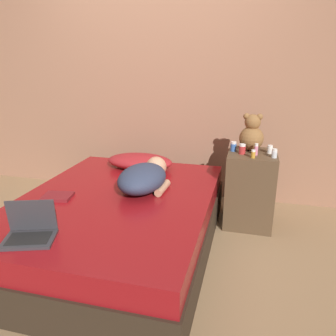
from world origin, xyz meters
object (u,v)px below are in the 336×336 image
Objects in this scene: bottle_white at (270,149)px; teddy_bear at (252,134)px; bottle_blue at (233,147)px; person_lying at (145,177)px; bottle_pink at (256,149)px; laptop at (30,230)px; bottle_clear at (274,153)px; bottle_amber at (253,154)px; book at (58,196)px; bottle_red at (242,149)px; pillow at (140,161)px.

teddy_bear is at bearing 156.84° from bottle_white.
bottle_white is 0.31m from bottle_blue.
bottle_white is (0.97, 0.50, 0.16)m from person_lying.
bottle_pink is 1.17× the size of bottle_blue.
laptop is 3.41× the size of bottle_pink.
laptop is at bearing -111.51° from person_lying.
teddy_bear is at bearing 133.72° from bottle_clear.
bottle_amber reaches higher than book.
bottle_blue is at bearing 137.11° from bottle_red.
bottle_red is 1.15× the size of bottle_clear.
bottle_red reaches higher than bottle_white.
teddy_bear is at bearing 65.10° from bottle_red.
bottle_red reaches higher than laptop.
laptop is 1.84m from bottle_pink.
bottle_amber is at bearing -102.28° from bottle_pink.
laptop is 1.41× the size of book.
bottle_white reaches higher than person_lying.
bottle_amber is 0.70× the size of bottle_pink.
bottle_red is (-0.07, -0.15, -0.10)m from teddy_bear.
bottle_amber is at bearing -162.73° from bottle_clear.
person_lying is 2.17× the size of teddy_bear.
bottle_red is at bearing 168.39° from bottle_clear.
bottle_clear is 0.89× the size of bottle_blue.
book is at bearing -146.64° from person_lying.
laptop reaches higher than pillow.
bottle_red is at bearing -114.90° from teddy_bear.
bottle_blue is (-0.17, 0.18, 0.01)m from bottle_amber.
bottle_red is 1.55m from book.
bottle_amber is 0.10m from bottle_pink.
person_lying is at bearing -152.81° from bottle_white.
bottle_pink is at bearing 27.51° from laptop.
bottle_white reaches higher than bottle_amber.
bottle_clear is at bearing 24.38° from book.
pillow is 1.08m from bottle_amber.
book is (-1.39, -0.92, -0.36)m from teddy_bear.
bottle_pink reaches higher than pillow.
bottle_clear reaches higher than bottle_amber.
bottle_amber is at bearing 22.96° from person_lying.
teddy_bear is 0.19m from bottle_red.
bottle_amber reaches higher than pillow.
bottle_blue is 1.52m from book.
bottle_pink reaches higher than bottle_red.
person_lying is 8.20× the size of bottle_red.
bottle_white is at bearing 18.81° from bottle_red.
bottle_red is (0.95, -0.07, 0.20)m from pillow.
bottle_red is 1.02× the size of bottle_blue.
laptop is 1.77m from bottle_red.
pillow is at bearing -175.72° from teddy_bear.
laptop is 1.75m from bottle_amber.
bottle_red is 0.11m from bottle_blue.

